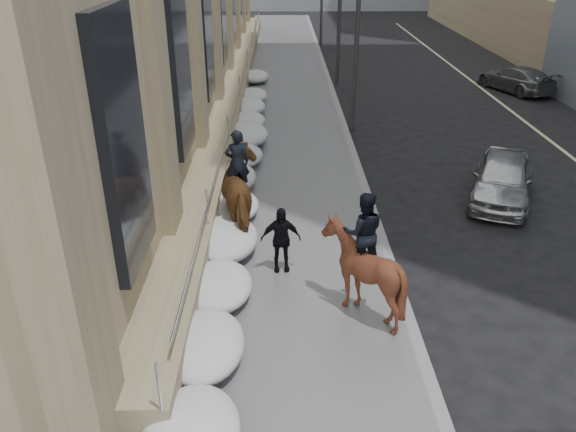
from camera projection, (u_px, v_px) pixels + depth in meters
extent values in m
plane|color=black|center=(283.00, 364.00, 10.52)|extent=(140.00, 140.00, 0.00)
cube|color=#565658|center=(282.00, 165.00, 19.43)|extent=(5.00, 80.00, 0.12)
cube|color=slate|center=(357.00, 165.00, 19.46)|extent=(0.24, 80.00, 0.12)
cube|color=#75684B|center=(236.00, 85.00, 28.16)|extent=(1.10, 44.00, 0.90)
cylinder|color=silver|center=(245.00, 67.00, 27.76)|extent=(0.06, 42.00, 0.06)
cube|color=black|center=(206.00, 33.00, 20.31)|extent=(0.20, 2.20, 4.50)
cylinder|color=#2D2D30|center=(357.00, 29.00, 21.26)|extent=(0.18, 0.18, 8.00)
cylinder|color=#2D2D30|center=(339.00, 26.00, 28.86)|extent=(0.20, 0.20, 6.00)
ellipsoid|color=silver|center=(204.00, 345.00, 10.30)|extent=(1.50, 2.10, 0.68)
ellipsoid|color=silver|center=(226.00, 239.00, 13.86)|extent=(1.60, 2.20, 0.72)
ellipsoid|color=silver|center=(234.00, 177.00, 17.45)|extent=(1.40, 2.00, 0.64)
ellipsoid|color=silver|center=(245.00, 135.00, 21.00)|extent=(1.70, 2.30, 0.76)
ellipsoid|color=silver|center=(248.00, 107.00, 24.60)|extent=(1.50, 2.10, 0.66)
imported|color=#533419|center=(245.00, 194.00, 14.50)|extent=(1.77, 2.77, 2.17)
imported|color=black|center=(244.00, 163.00, 14.28)|extent=(0.71, 0.56, 1.72)
imported|color=#452013|center=(362.00, 271.00, 11.38)|extent=(1.58, 1.78, 1.95)
imported|color=black|center=(363.00, 233.00, 11.16)|extent=(0.84, 0.66, 1.72)
imported|color=black|center=(281.00, 239.00, 12.92)|extent=(0.97, 0.47, 1.60)
imported|color=#9A9EA2|center=(502.00, 178.00, 16.74)|extent=(3.11, 4.41, 1.39)
imported|color=#525559|center=(516.00, 79.00, 28.53)|extent=(3.30, 4.72, 1.27)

